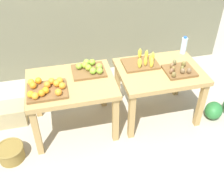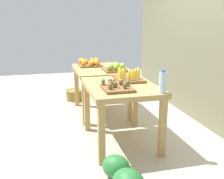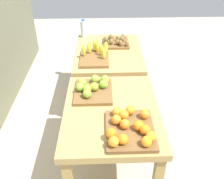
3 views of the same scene
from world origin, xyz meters
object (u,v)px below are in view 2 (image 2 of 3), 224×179
display_table_left (101,75)px  kiwi_bin (117,87)px  water_bottle (163,82)px  cardboard_produce_box (108,91)px  wicker_basket (74,95)px  display_table_right (121,93)px  orange_bin (90,63)px  banana_crate (129,77)px  apple_bin (115,68)px  watermelon_pile (123,177)px

display_table_left → kiwi_bin: (1.32, -0.11, 0.14)m
display_table_left → water_bottle: size_ratio=4.26×
cardboard_produce_box → wicker_basket: bearing=-87.5°
water_bottle → wicker_basket: bearing=-164.2°
display_table_right → orange_bin: 1.41m
display_table_right → water_bottle: (0.45, 0.32, 0.22)m
banana_crate → kiwi_bin: 0.47m
apple_bin → watermelon_pile: bearing=-12.8°
water_bottle → watermelon_pile: bearing=-49.6°
display_table_right → wicker_basket: size_ratio=3.27×
banana_crate → water_bottle: bearing=14.5°
display_table_left → display_table_right: (1.12, 0.00, 0.00)m
display_table_left → orange_bin: orange_bin is taller
apple_bin → water_bottle: bearing=6.8°
display_table_right → cardboard_produce_box: display_table_right is taller
water_bottle → cardboard_produce_box: bearing=-179.5°
display_table_right → kiwi_bin: 0.26m
kiwi_bin → cardboard_produce_box: (-2.14, 0.41, -0.63)m
wicker_basket → cardboard_produce_box: size_ratio=0.79×
watermelon_pile → wicker_basket: size_ratio=2.19×
banana_crate → watermelon_pile: 1.36m
orange_bin → kiwi_bin: (1.60, 0.02, -0.01)m
banana_crate → display_table_right: bearing=-39.8°
apple_bin → wicker_basket: 1.35m
orange_bin → apple_bin: apple_bin is taller
orange_bin → cardboard_produce_box: orange_bin is taller
orange_bin → watermelon_pile: 2.43m
display_table_right → kiwi_bin: kiwi_bin is taller
apple_bin → banana_crate: (0.68, -0.01, 0.00)m
display_table_right → watermelon_pile: display_table_right is taller
display_table_right → watermelon_pile: 1.09m
watermelon_pile → cardboard_produce_box: bearing=169.3°
banana_crate → water_bottle: water_bottle is taller
display_table_right → apple_bin: 0.89m
display_table_right → apple_bin: bearing=169.4°
display_table_left → banana_crate: bearing=9.4°
display_table_right → wicker_basket: display_table_right is taller
display_table_right → wicker_basket: bearing=-169.6°
display_table_left → kiwi_bin: bearing=-4.7°
orange_bin → apple_bin: 0.61m
orange_bin → kiwi_bin: orange_bin is taller
orange_bin → cardboard_produce_box: size_ratio=1.10×
cardboard_produce_box → apple_bin: bearing=-7.3°
orange_bin → watermelon_pile: (2.33, -0.12, -0.65)m
wicker_basket → kiwi_bin: bearing=6.5°
wicker_basket → display_table_right: bearing=10.4°
display_table_left → orange_bin: 0.34m
display_table_left → cardboard_produce_box: bearing=159.9°
apple_bin → watermelon_pile: apple_bin is taller
display_table_left → wicker_basket: 1.01m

